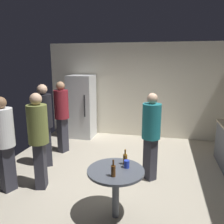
{
  "coord_description": "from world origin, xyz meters",
  "views": [
    {
      "loc": [
        0.77,
        -4.0,
        2.23
      ],
      "look_at": [
        -0.23,
        0.34,
        1.22
      ],
      "focal_mm": 36.98,
      "sensor_mm": 36.0,
      "label": 1
    }
  ],
  "objects_px": {
    "person_in_black_shirt": "(44,119)",
    "person_in_olive_shirt": "(38,134)",
    "refrigerator": "(82,107)",
    "plastic_cup_blue": "(127,164)",
    "beer_bottle_amber": "(125,159)",
    "beer_bottle_brown": "(113,170)",
    "foreground_table": "(116,177)",
    "person_in_white_shirt": "(4,138)",
    "person_in_maroon_shirt": "(62,111)",
    "person_in_teal_shirt": "(151,130)"
  },
  "relations": [
    {
      "from": "beer_bottle_brown",
      "to": "plastic_cup_blue",
      "type": "relative_size",
      "value": 2.09
    },
    {
      "from": "refrigerator",
      "to": "foreground_table",
      "type": "xyz_separation_m",
      "value": [
        1.72,
        -3.32,
        -0.27
      ]
    },
    {
      "from": "beer_bottle_amber",
      "to": "plastic_cup_blue",
      "type": "distance_m",
      "value": 0.11
    },
    {
      "from": "refrigerator",
      "to": "person_in_olive_shirt",
      "type": "distance_m",
      "value": 2.86
    },
    {
      "from": "person_in_maroon_shirt",
      "to": "person_in_olive_shirt",
      "type": "height_order",
      "value": "person_in_maroon_shirt"
    },
    {
      "from": "person_in_olive_shirt",
      "to": "beer_bottle_brown",
      "type": "bearing_deg",
      "value": -39.01
    },
    {
      "from": "beer_bottle_brown",
      "to": "person_in_white_shirt",
      "type": "distance_m",
      "value": 2.02
    },
    {
      "from": "plastic_cup_blue",
      "to": "person_in_black_shirt",
      "type": "height_order",
      "value": "person_in_black_shirt"
    },
    {
      "from": "beer_bottle_brown",
      "to": "person_in_maroon_shirt",
      "type": "relative_size",
      "value": 0.13
    },
    {
      "from": "refrigerator",
      "to": "foreground_table",
      "type": "distance_m",
      "value": 3.75
    },
    {
      "from": "plastic_cup_blue",
      "to": "person_in_maroon_shirt",
      "type": "height_order",
      "value": "person_in_maroon_shirt"
    },
    {
      "from": "refrigerator",
      "to": "person_in_black_shirt",
      "type": "height_order",
      "value": "refrigerator"
    },
    {
      "from": "beer_bottle_amber",
      "to": "person_in_black_shirt",
      "type": "relative_size",
      "value": 0.13
    },
    {
      "from": "beer_bottle_amber",
      "to": "beer_bottle_brown",
      "type": "bearing_deg",
      "value": -103.13
    },
    {
      "from": "person_in_teal_shirt",
      "to": "person_in_black_shirt",
      "type": "distance_m",
      "value": 2.19
    },
    {
      "from": "refrigerator",
      "to": "beer_bottle_brown",
      "type": "xyz_separation_m",
      "value": [
        1.73,
        -3.51,
        -0.08
      ]
    },
    {
      "from": "foreground_table",
      "to": "beer_bottle_amber",
      "type": "bearing_deg",
      "value": 64.04
    },
    {
      "from": "plastic_cup_blue",
      "to": "person_in_white_shirt",
      "type": "relative_size",
      "value": 0.07
    },
    {
      "from": "foreground_table",
      "to": "beer_bottle_brown",
      "type": "height_order",
      "value": "beer_bottle_brown"
    },
    {
      "from": "person_in_maroon_shirt",
      "to": "beer_bottle_brown",
      "type": "bearing_deg",
      "value": -32.3
    },
    {
      "from": "beer_bottle_brown",
      "to": "plastic_cup_blue",
      "type": "xyz_separation_m",
      "value": [
        0.13,
        0.28,
        -0.03
      ]
    },
    {
      "from": "person_in_maroon_shirt",
      "to": "person_in_white_shirt",
      "type": "xyz_separation_m",
      "value": [
        -0.18,
        -1.83,
        -0.05
      ]
    },
    {
      "from": "person_in_teal_shirt",
      "to": "person_in_black_shirt",
      "type": "height_order",
      "value": "person_in_black_shirt"
    },
    {
      "from": "foreground_table",
      "to": "person_in_teal_shirt",
      "type": "height_order",
      "value": "person_in_teal_shirt"
    },
    {
      "from": "plastic_cup_blue",
      "to": "person_in_white_shirt",
      "type": "height_order",
      "value": "person_in_white_shirt"
    },
    {
      "from": "refrigerator",
      "to": "person_in_black_shirt",
      "type": "bearing_deg",
      "value": -91.95
    },
    {
      "from": "foreground_table",
      "to": "person_in_teal_shirt",
      "type": "xyz_separation_m",
      "value": [
        0.4,
        1.22,
        0.34
      ]
    },
    {
      "from": "person_in_black_shirt",
      "to": "person_in_olive_shirt",
      "type": "xyz_separation_m",
      "value": [
        0.34,
        -0.82,
        -0.03
      ]
    },
    {
      "from": "person_in_black_shirt",
      "to": "person_in_olive_shirt",
      "type": "relative_size",
      "value": 1.03
    },
    {
      "from": "person_in_teal_shirt",
      "to": "beer_bottle_brown",
      "type": "bearing_deg",
      "value": 30.38
    },
    {
      "from": "beer_bottle_amber",
      "to": "person_in_teal_shirt",
      "type": "xyz_separation_m",
      "value": [
        0.31,
        1.02,
        0.15
      ]
    },
    {
      "from": "refrigerator",
      "to": "person_in_maroon_shirt",
      "type": "height_order",
      "value": "refrigerator"
    },
    {
      "from": "beer_bottle_amber",
      "to": "beer_bottle_brown",
      "type": "relative_size",
      "value": 1.0
    },
    {
      "from": "beer_bottle_brown",
      "to": "person_in_black_shirt",
      "type": "height_order",
      "value": "person_in_black_shirt"
    },
    {
      "from": "person_in_teal_shirt",
      "to": "person_in_black_shirt",
      "type": "xyz_separation_m",
      "value": [
        -2.19,
        0.07,
        0.06
      ]
    },
    {
      "from": "beer_bottle_amber",
      "to": "person_in_black_shirt",
      "type": "distance_m",
      "value": 2.19
    },
    {
      "from": "beer_bottle_brown",
      "to": "person_in_olive_shirt",
      "type": "distance_m",
      "value": 1.61
    },
    {
      "from": "person_in_olive_shirt",
      "to": "person_in_white_shirt",
      "type": "distance_m",
      "value": 0.55
    },
    {
      "from": "refrigerator",
      "to": "plastic_cup_blue",
      "type": "relative_size",
      "value": 16.36
    },
    {
      "from": "person_in_black_shirt",
      "to": "person_in_white_shirt",
      "type": "bearing_deg",
      "value": -42.9
    },
    {
      "from": "refrigerator",
      "to": "foreground_table",
      "type": "height_order",
      "value": "refrigerator"
    },
    {
      "from": "beer_bottle_amber",
      "to": "person_in_white_shirt",
      "type": "bearing_deg",
      "value": 178.12
    },
    {
      "from": "foreground_table",
      "to": "person_in_teal_shirt",
      "type": "relative_size",
      "value": 0.48
    },
    {
      "from": "beer_bottle_brown",
      "to": "person_in_olive_shirt",
      "type": "relative_size",
      "value": 0.14
    },
    {
      "from": "beer_bottle_amber",
      "to": "person_in_teal_shirt",
      "type": "distance_m",
      "value": 1.07
    },
    {
      "from": "person_in_teal_shirt",
      "to": "person_in_olive_shirt",
      "type": "distance_m",
      "value": 1.99
    },
    {
      "from": "refrigerator",
      "to": "plastic_cup_blue",
      "type": "xyz_separation_m",
      "value": [
        1.86,
        -3.22,
        -0.11
      ]
    },
    {
      "from": "beer_bottle_brown",
      "to": "person_in_black_shirt",
      "type": "bearing_deg",
      "value": 140.51
    },
    {
      "from": "beer_bottle_amber",
      "to": "person_in_black_shirt",
      "type": "bearing_deg",
      "value": 149.9
    },
    {
      "from": "beer_bottle_amber",
      "to": "person_in_white_shirt",
      "type": "xyz_separation_m",
      "value": [
        -2.06,
        0.07,
        0.15
      ]
    }
  ]
}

